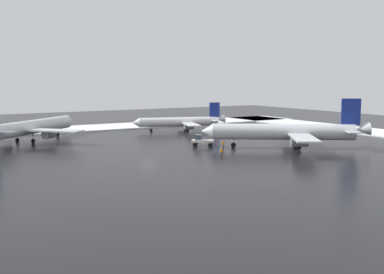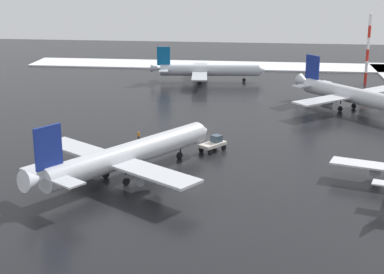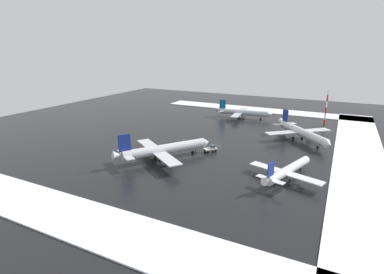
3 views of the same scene
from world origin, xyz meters
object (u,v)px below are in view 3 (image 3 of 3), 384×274
(airplane_far_rear, at_px, (163,149))
(pushback_tug, at_px, (211,148))
(ground_crew_by_nose_gear, at_px, (195,149))
(antenna_mast, at_px, (326,108))
(ground_crew_mid_apron, at_px, (184,141))
(airplane_parked_portside, at_px, (243,112))
(airplane_foreground_jet, at_px, (301,132))
(airplane_distant_tail, at_px, (288,170))

(airplane_far_rear, xyz_separation_m, pushback_tug, (13.76, -11.21, -2.11))
(ground_crew_by_nose_gear, distance_m, antenna_mast, 72.01)
(airplane_far_rear, distance_m, ground_crew_mid_apron, 18.09)
(airplane_far_rear, relative_size, antenna_mast, 1.72)
(airplane_parked_portside, xyz_separation_m, ground_crew_by_nose_gear, (-58.94, -1.28, -1.96))
(airplane_foreground_jet, bearing_deg, antenna_mast, 125.93)
(airplane_distant_tail, bearing_deg, antenna_mast, 13.75)
(pushback_tug, distance_m, ground_crew_mid_apron, 13.83)
(airplane_parked_portside, relative_size, airplane_distant_tail, 1.18)
(airplane_parked_portside, relative_size, ground_crew_by_nose_gear, 17.48)
(ground_crew_mid_apron, bearing_deg, airplane_parked_portside, 177.16)
(pushback_tug, relative_size, ground_crew_mid_apron, 2.92)
(ground_crew_by_nose_gear, relative_size, antenna_mast, 0.10)
(airplane_distant_tail, height_order, antenna_mast, antenna_mast)
(ground_crew_mid_apron, bearing_deg, airplane_far_rear, 10.85)
(airplane_parked_portside, relative_size, antenna_mast, 1.71)
(airplane_distant_tail, xyz_separation_m, ground_crew_mid_apron, (15.24, 41.44, -1.57))
(airplane_far_rear, height_order, airplane_distant_tail, airplane_far_rear)
(airplane_foreground_jet, relative_size, airplane_distant_tail, 1.09)
(airplane_foreground_jet, xyz_separation_m, pushback_tug, (-29.20, 26.50, -2.03))
(airplane_distant_tail, bearing_deg, airplane_parked_portside, 44.81)
(airplane_foreground_jet, bearing_deg, airplane_far_rear, -82.40)
(airplane_parked_portside, relative_size, airplane_foreground_jet, 1.09)
(airplane_foreground_jet, height_order, ground_crew_mid_apron, airplane_foreground_jet)
(airplane_distant_tail, height_order, pushback_tug, airplane_distant_tail)
(antenna_mast, bearing_deg, airplane_parked_portside, 92.11)
(ground_crew_mid_apron, bearing_deg, airplane_foreground_jet, 126.77)
(airplane_far_rear, distance_m, airplane_foreground_jet, 57.16)
(airplane_far_rear, bearing_deg, airplane_parked_portside, 30.83)
(airplane_far_rear, bearing_deg, antenna_mast, 3.07)
(pushback_tug, bearing_deg, airplane_far_rear, 178.32)
(airplane_parked_portside, xyz_separation_m, pushback_tug, (-57.04, -6.47, -1.65))
(airplane_far_rear, distance_m, pushback_tug, 17.88)
(airplane_far_rear, relative_size, airplane_foreground_jet, 1.09)
(ground_crew_by_nose_gear, bearing_deg, airplane_parked_portside, -130.55)
(airplane_far_rear, height_order, ground_crew_mid_apron, airplane_far_rear)
(airplane_foreground_jet, xyz_separation_m, ground_crew_mid_apron, (-25.15, 39.72, -2.34))
(airplane_far_rear, distance_m, airplane_distant_tail, 39.52)
(pushback_tug, distance_m, antenna_mast, 67.69)
(antenna_mast, bearing_deg, ground_crew_mid_apron, 139.53)
(airplane_parked_portside, distance_m, pushback_tug, 57.43)
(ground_crew_mid_apron, bearing_deg, ground_crew_by_nose_gear, 57.87)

